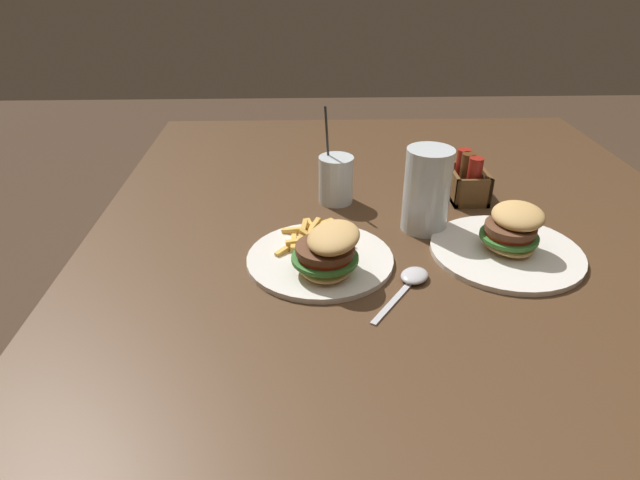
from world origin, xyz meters
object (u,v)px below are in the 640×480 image
(beer_glass, at_px, (427,193))
(meal_plate_far, at_px, (509,241))
(juice_glass, at_px, (336,181))
(condiment_caddy, at_px, (467,181))
(meal_plate_near, at_px, (324,254))
(spoon, at_px, (412,278))

(beer_glass, relative_size, meal_plate_far, 0.60)
(juice_glass, height_order, condiment_caddy, juice_glass)
(meal_plate_near, xyz_separation_m, beer_glass, (-0.14, 0.20, 0.05))
(meal_plate_near, height_order, meal_plate_far, same)
(juice_glass, bearing_deg, meal_plate_far, 51.85)
(juice_glass, distance_m, meal_plate_far, 0.38)
(meal_plate_near, distance_m, beer_glass, 0.25)
(spoon, height_order, meal_plate_far, meal_plate_far)
(spoon, distance_m, condiment_caddy, 0.38)
(beer_glass, relative_size, condiment_caddy, 1.47)
(condiment_caddy, bearing_deg, meal_plate_far, 2.57)
(spoon, height_order, condiment_caddy, condiment_caddy)
(beer_glass, height_order, spoon, beer_glass)
(meal_plate_far, distance_m, condiment_caddy, 0.24)
(juice_glass, relative_size, spoon, 1.33)
(beer_glass, xyz_separation_m, condiment_caddy, (-0.14, 0.12, -0.04))
(condiment_caddy, bearing_deg, beer_glass, -41.19)
(spoon, relative_size, meal_plate_far, 0.58)
(meal_plate_far, bearing_deg, beer_glass, -128.15)
(juice_glass, bearing_deg, condiment_caddy, 91.65)
(juice_glass, bearing_deg, beer_glass, 51.85)
(condiment_caddy, bearing_deg, juice_glass, -88.35)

